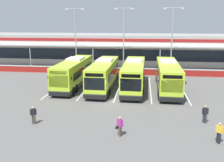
# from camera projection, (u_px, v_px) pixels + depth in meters

# --- Properties ---
(ground_plane) EXTENTS (200.00, 200.00, 0.00)m
(ground_plane) POSITION_uv_depth(u_px,v_px,m) (114.00, 101.00, 27.98)
(ground_plane) COLOR #605E5B
(terminal_building) EXTENTS (70.00, 13.00, 6.00)m
(terminal_building) POSITION_uv_depth(u_px,v_px,m) (128.00, 49.00, 53.23)
(terminal_building) COLOR beige
(terminal_building) RESTS_ON ground
(red_barrier_wall) EXTENTS (60.00, 0.40, 1.10)m
(red_barrier_wall) POSITION_uv_depth(u_px,v_px,m) (124.00, 71.00, 41.84)
(red_barrier_wall) COLOR maroon
(red_barrier_wall) RESTS_ON ground
(coach_bus_leftmost) EXTENTS (3.04, 12.19, 3.78)m
(coach_bus_leftmost) POSITION_uv_depth(u_px,v_px,m) (74.00, 73.00, 34.29)
(coach_bus_leftmost) COLOR #B7DB2D
(coach_bus_leftmost) RESTS_ON ground
(coach_bus_left_centre) EXTENTS (3.04, 12.19, 3.78)m
(coach_bus_left_centre) POSITION_uv_depth(u_px,v_px,m) (104.00, 75.00, 33.16)
(coach_bus_left_centre) COLOR #B7DB2D
(coach_bus_left_centre) RESTS_ON ground
(coach_bus_centre) EXTENTS (3.04, 12.19, 3.78)m
(coach_bus_centre) POSITION_uv_depth(u_px,v_px,m) (134.00, 76.00, 32.71)
(coach_bus_centre) COLOR #B7DB2D
(coach_bus_centre) RESTS_ON ground
(coach_bus_right_centre) EXTENTS (3.04, 12.19, 3.78)m
(coach_bus_right_centre) POSITION_uv_depth(u_px,v_px,m) (168.00, 76.00, 32.25)
(coach_bus_right_centre) COLOR #B7DB2D
(coach_bus_right_centre) RESTS_ON ground
(bay_stripe_far_west) EXTENTS (0.14, 13.00, 0.01)m
(bay_stripe_far_west) POSITION_uv_depth(u_px,v_px,m) (59.00, 85.00, 34.78)
(bay_stripe_far_west) COLOR silver
(bay_stripe_far_west) RESTS_ON ground
(bay_stripe_west) EXTENTS (0.14, 13.00, 0.01)m
(bay_stripe_west) POSITION_uv_depth(u_px,v_px,m) (89.00, 86.00, 34.27)
(bay_stripe_west) COLOR silver
(bay_stripe_west) RESTS_ON ground
(bay_stripe_mid_west) EXTENTS (0.14, 13.00, 0.01)m
(bay_stripe_mid_west) POSITION_uv_depth(u_px,v_px,m) (119.00, 87.00, 33.77)
(bay_stripe_mid_west) COLOR silver
(bay_stripe_mid_west) RESTS_ON ground
(bay_stripe_centre) EXTENTS (0.14, 13.00, 0.01)m
(bay_stripe_centre) POSITION_uv_depth(u_px,v_px,m) (150.00, 88.00, 33.27)
(bay_stripe_centre) COLOR silver
(bay_stripe_centre) RESTS_ON ground
(bay_stripe_mid_east) EXTENTS (0.14, 13.00, 0.01)m
(bay_stripe_mid_east) POSITION_uv_depth(u_px,v_px,m) (182.00, 89.00, 32.77)
(bay_stripe_mid_east) COLOR silver
(bay_stripe_mid_east) RESTS_ON ground
(pedestrian_with_handbag) EXTENTS (0.62, 0.52, 1.62)m
(pedestrian_with_handbag) POSITION_uv_depth(u_px,v_px,m) (120.00, 126.00, 19.38)
(pedestrian_with_handbag) COLOR #4C4238
(pedestrian_with_handbag) RESTS_ON ground
(pedestrian_in_dark_coat) EXTENTS (0.53, 0.30, 1.62)m
(pedestrian_in_dark_coat) POSITION_uv_depth(u_px,v_px,m) (205.00, 113.00, 21.88)
(pedestrian_in_dark_coat) COLOR #33333D
(pedestrian_in_dark_coat) RESTS_ON ground
(pedestrian_child) EXTENTS (0.50, 0.37, 1.62)m
(pedestrian_child) POSITION_uv_depth(u_px,v_px,m) (33.00, 114.00, 21.66)
(pedestrian_child) COLOR #4C4238
(pedestrian_child) RESTS_ON ground
(pedestrian_near_bin) EXTENTS (0.51, 0.41, 1.62)m
(pedestrian_near_bin) POSITION_uv_depth(u_px,v_px,m) (219.00, 132.00, 18.21)
(pedestrian_near_bin) COLOR black
(pedestrian_near_bin) RESTS_ON ground
(lamp_post_west) EXTENTS (3.24, 0.28, 11.00)m
(lamp_post_west) POSITION_uv_depth(u_px,v_px,m) (76.00, 35.00, 43.95)
(lamp_post_west) COLOR #9E9EA3
(lamp_post_west) RESTS_ON ground
(lamp_post_centre) EXTENTS (3.24, 0.28, 11.00)m
(lamp_post_centre) POSITION_uv_depth(u_px,v_px,m) (124.00, 36.00, 42.90)
(lamp_post_centre) COLOR #9E9EA3
(lamp_post_centre) RESTS_ON ground
(lamp_post_east) EXTENTS (3.24, 0.28, 11.00)m
(lamp_post_east) POSITION_uv_depth(u_px,v_px,m) (172.00, 36.00, 41.30)
(lamp_post_east) COLOR #9E9EA3
(lamp_post_east) RESTS_ON ground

